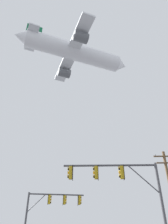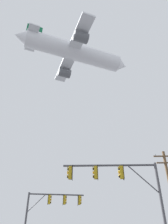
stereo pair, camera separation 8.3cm
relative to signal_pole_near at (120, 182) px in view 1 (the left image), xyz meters
name	(u,v)px [view 1 (the left image)]	position (x,y,z in m)	size (l,w,h in m)	color
signal_pole_near	(120,182)	(0.00, 0.00, 0.00)	(6.88, 0.49, 6.14)	#4C4C51
signal_pole_far	(51,205)	(-6.22, 8.51, -0.47)	(5.89, 1.25, 5.56)	#4C4C51
airplane	(74,52)	(-5.38, 21.28, 35.61)	(27.83, 21.49, 7.85)	white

